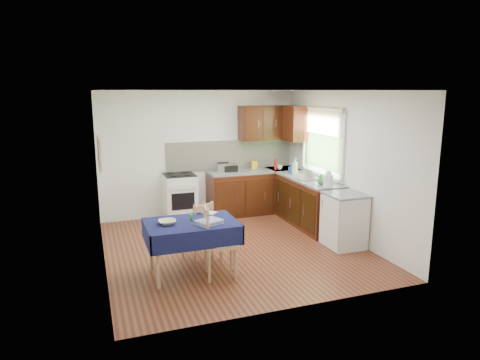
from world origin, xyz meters
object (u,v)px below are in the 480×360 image
object	(u,v)px
chair_near	(217,240)
kettle	(328,179)
dining_table	(191,229)
chair_far	(199,229)
dish_rack	(309,178)
sandwich_press	(229,167)
toaster	(223,168)

from	to	relation	value
chair_near	kettle	distance (m)	2.48
dining_table	chair_near	distance (m)	0.38
dining_table	chair_far	xyz separation A→B (m)	(0.23, 0.50, -0.17)
dish_rack	chair_near	bearing A→B (deg)	-160.46
sandwich_press	kettle	bearing A→B (deg)	-58.61
toaster	sandwich_press	distance (m)	0.15
chair_far	dining_table	bearing A→B (deg)	42.85
chair_near	toaster	world-z (taller)	toaster
chair_near	sandwich_press	size ratio (longest dim) A/B	3.53
dining_table	dish_rack	size ratio (longest dim) A/B	3.01
toaster	sandwich_press	bearing A→B (deg)	-0.11
sandwich_press	kettle	distance (m)	2.20
toaster	chair_near	bearing A→B (deg)	-123.83
chair_near	toaster	bearing A→B (deg)	-10.95
chair_near	sandwich_press	bearing A→B (deg)	-13.36
toaster	dish_rack	distance (m)	1.75
chair_far	chair_near	size ratio (longest dim) A/B	0.89
dining_table	toaster	xyz separation A→B (m)	(1.26, 2.55, 0.35)
chair_far	dish_rack	bearing A→B (deg)	178.00
chair_far	toaster	size ratio (longest dim) A/B	3.37
chair_near	toaster	xyz separation A→B (m)	(0.96, 2.76, 0.46)
dining_table	toaster	distance (m)	2.87
dining_table	chair_far	world-z (taller)	chair_far
chair_near	sandwich_press	world-z (taller)	sandwich_press
chair_near	kettle	bearing A→B (deg)	-59.62
chair_near	dish_rack	xyz separation A→B (m)	(2.24, 1.57, 0.39)
toaster	dish_rack	world-z (taller)	toaster
chair_near	dish_rack	size ratio (longest dim) A/B	2.44
sandwich_press	dish_rack	xyz separation A→B (m)	(1.13, -1.23, -0.06)
dining_table	kettle	size ratio (longest dim) A/B	4.48
sandwich_press	dish_rack	bearing A→B (deg)	-47.12
sandwich_press	kettle	xyz separation A→B (m)	(1.14, -1.88, 0.04)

